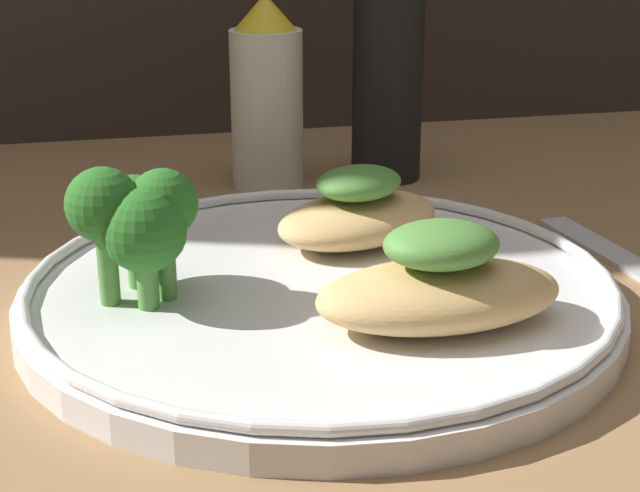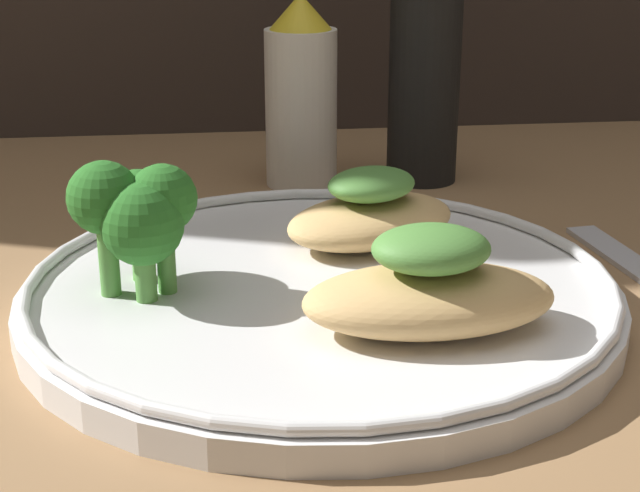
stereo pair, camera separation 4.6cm
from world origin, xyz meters
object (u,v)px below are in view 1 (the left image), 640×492
(plate, at_px, (320,293))
(broccoli_bunch, at_px, (136,218))
(sauce_bottle, at_px, (267,96))
(pepper_grinder, at_px, (388,52))

(plate, distance_m, broccoli_bunch, 0.10)
(broccoli_bunch, bearing_deg, sauce_bottle, 65.60)
(broccoli_bunch, bearing_deg, plate, -2.02)
(plate, height_order, sauce_bottle, sauce_bottle)
(plate, distance_m, pepper_grinder, 0.25)
(plate, xyz_separation_m, pepper_grinder, (0.10, 0.22, 0.08))
(plate, relative_size, pepper_grinder, 1.50)
(plate, relative_size, broccoli_bunch, 4.45)
(plate, height_order, pepper_grinder, pepper_grinder)
(plate, height_order, broccoli_bunch, broccoli_bunch)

